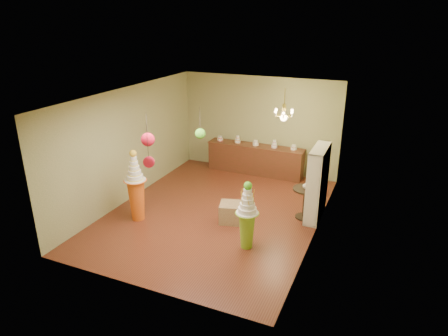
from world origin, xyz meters
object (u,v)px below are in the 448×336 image
at_px(pedestal_green, 247,221).
at_px(round_table, 305,199).
at_px(pedestal_orange, 136,194).
at_px(sideboard, 255,159).

distance_m(pedestal_green, round_table, 1.99).
height_order(pedestal_green, round_table, pedestal_green).
bearing_deg(pedestal_orange, round_table, 24.26).
relative_size(pedestal_orange, sideboard, 0.59).
xyz_separation_m(pedestal_green, sideboard, (-1.27, 4.16, -0.15)).
distance_m(pedestal_green, sideboard, 4.35).
distance_m(pedestal_green, pedestal_orange, 2.89).
bearing_deg(pedestal_green, sideboard, 106.95).
bearing_deg(sideboard, round_table, -48.23).
bearing_deg(pedestal_green, round_table, 65.29).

